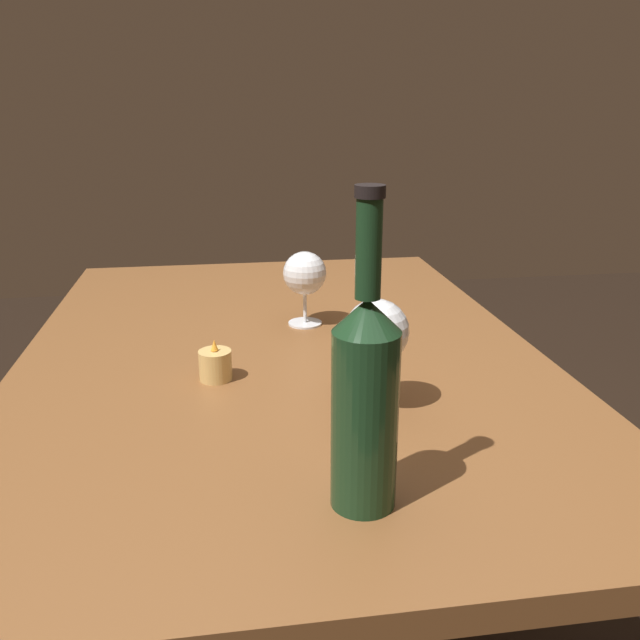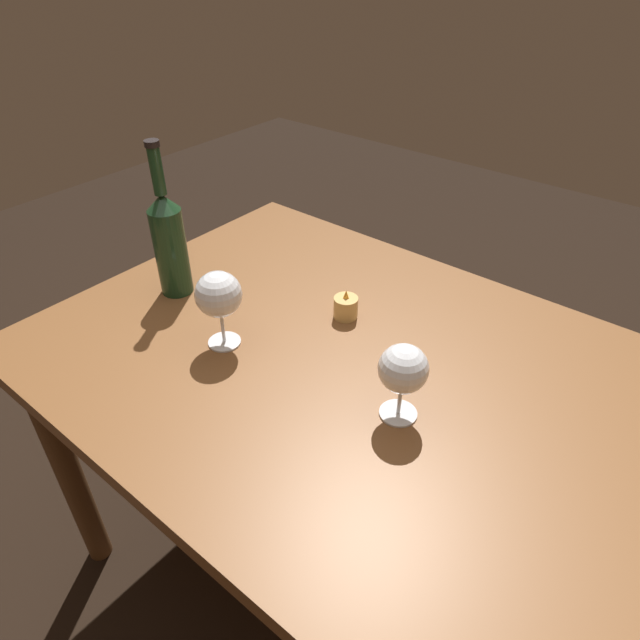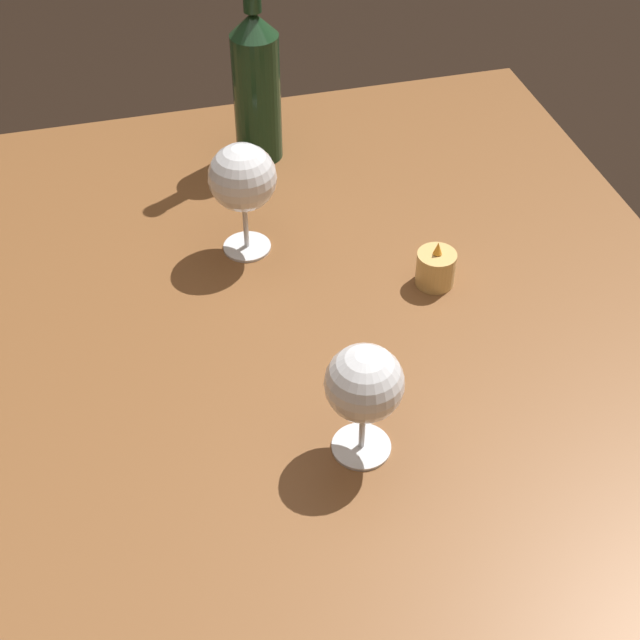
{
  "view_description": "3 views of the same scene",
  "coord_description": "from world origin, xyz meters",
  "views": [
    {
      "loc": [
        -1.09,
        0.09,
        1.16
      ],
      "look_at": [
        -0.07,
        -0.06,
        0.81
      ],
      "focal_mm": 36.84,
      "sensor_mm": 36.0,
      "label": 1
    },
    {
      "loc": [
        0.45,
        -0.67,
        1.44
      ],
      "look_at": [
        -0.08,
        -0.03,
        0.83
      ],
      "focal_mm": 31.12,
      "sensor_mm": 36.0,
      "label": 2
    },
    {
      "loc": [
        0.73,
        -0.27,
        1.53
      ],
      "look_at": [
        -0.01,
        -0.07,
        0.81
      ],
      "focal_mm": 51.23,
      "sensor_mm": 36.0,
      "label": 3
    }
  ],
  "objects": [
    {
      "name": "wine_bottle",
      "position": [
        -0.48,
        -0.05,
        0.87
      ],
      "size": [
        0.07,
        0.07,
        0.35
      ],
      "color": "#19381E",
      "rests_on": "dining_table"
    },
    {
      "name": "votive_candle",
      "position": [
        -0.12,
        0.11,
        0.76
      ],
      "size": [
        0.05,
        0.05,
        0.07
      ],
      "color": "#DBB266",
      "rests_on": "dining_table"
    },
    {
      "name": "dining_table",
      "position": [
        0.0,
        0.0,
        0.65
      ],
      "size": [
        1.3,
        0.9,
        0.74
      ],
      "color": "brown",
      "rests_on": "ground"
    },
    {
      "name": "wine_glass_right",
      "position": [
        0.12,
        -0.06,
        0.84
      ],
      "size": [
        0.08,
        0.08,
        0.15
      ],
      "color": "white",
      "rests_on": "dining_table"
    },
    {
      "name": "wine_glass_left",
      "position": [
        -0.26,
        -0.11,
        0.85
      ],
      "size": [
        0.09,
        0.09,
        0.16
      ],
      "color": "white",
      "rests_on": "dining_table"
    }
  ]
}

